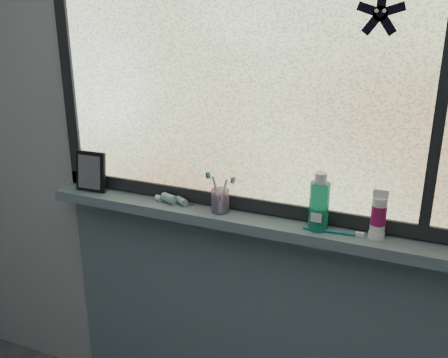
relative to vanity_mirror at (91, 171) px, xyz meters
The scene contains 14 objects.
wall_back 0.69m from the vanity_mirror, ahead, with size 3.00×0.01×2.50m, color #9EA3A8.
windowsill 0.68m from the vanity_mirror, ahead, with size 1.62×0.14×0.04m, color slate.
sill_apron 0.91m from the vanity_mirror, ahead, with size 1.62×0.02×0.98m, color slate.
window_pane 0.80m from the vanity_mirror, ahead, with size 1.50×0.01×1.00m, color silver.
frame_bottom 0.67m from the vanity_mirror, ahead, with size 1.60×0.03×0.05m, color black.
frame_left 0.44m from the vanity_mirror, 153.67° to the left, with size 0.05×0.03×1.10m, color black.
frame_mullion 1.34m from the vanity_mirror, ahead, with size 0.04×0.03×1.00m, color black.
starfish_sticker 1.24m from the vanity_mirror, ahead, with size 0.15×0.02×0.15m, color black, non-canonical shape.
vanity_mirror is the anchor object (origin of this frame).
toothpaste_tube 0.38m from the vanity_mirror, ahead, with size 0.19×0.04×0.03m, color silver, non-canonical shape.
toothbrush_cup 0.57m from the vanity_mirror, ahead, with size 0.07×0.07×0.09m, color #B79DCF.
toothbrush_lying 0.98m from the vanity_mirror, ahead, with size 0.22×0.02×0.01m, color #0D6577, non-canonical shape.
mouthwash_bottle 0.94m from the vanity_mirror, ahead, with size 0.07×0.07×0.17m, color #1FA47A.
cream_tube 1.13m from the vanity_mirror, ahead, with size 0.05×0.05×0.12m, color silver.
Camera 1 is at (0.58, -0.32, 1.75)m, focal length 40.00 mm.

